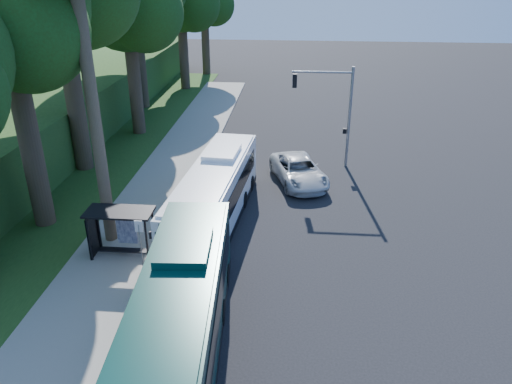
# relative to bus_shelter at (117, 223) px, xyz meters

# --- Properties ---
(ground) EXTENTS (140.00, 140.00, 0.00)m
(ground) POSITION_rel_bus_shelter_xyz_m (7.26, 2.86, -1.81)
(ground) COLOR black
(ground) RESTS_ON ground
(sidewalk) EXTENTS (4.50, 70.00, 0.12)m
(sidewalk) POSITION_rel_bus_shelter_xyz_m (-0.04, 2.86, -1.75)
(sidewalk) COLOR gray
(sidewalk) RESTS_ON ground
(red_curb) EXTENTS (0.25, 30.00, 0.13)m
(red_curb) POSITION_rel_bus_shelter_xyz_m (2.26, -1.14, -1.74)
(red_curb) COLOR maroon
(red_curb) RESTS_ON ground
(grass_verge) EXTENTS (8.00, 70.00, 0.06)m
(grass_verge) POSITION_rel_bus_shelter_xyz_m (-5.74, 7.86, -1.78)
(grass_verge) COLOR #234719
(grass_verge) RESTS_ON ground
(bus_shelter) EXTENTS (3.20, 1.51, 2.55)m
(bus_shelter) POSITION_rel_bus_shelter_xyz_m (0.00, 0.00, 0.00)
(bus_shelter) COLOR black
(bus_shelter) RESTS_ON ground
(stop_sign_pole) EXTENTS (0.35, 0.06, 3.17)m
(stop_sign_pole) POSITION_rel_bus_shelter_xyz_m (1.86, -2.14, 0.28)
(stop_sign_pole) COLOR gray
(stop_sign_pole) RESTS_ON ground
(traffic_signal_pole) EXTENTS (4.10, 0.30, 7.00)m
(traffic_signal_pole) POSITION_rel_bus_shelter_xyz_m (11.04, 12.86, 2.62)
(traffic_signal_pole) COLOR gray
(traffic_signal_pole) RESTS_ON ground
(tree_0) EXTENTS (8.40, 8.00, 15.70)m
(tree_0) POSITION_rel_bus_shelter_xyz_m (-5.14, 2.84, 9.40)
(tree_0) COLOR #382B1E
(tree_0) RESTS_ON ground
(tree_2) EXTENTS (8.82, 8.40, 15.12)m
(tree_2) POSITION_rel_bus_shelter_xyz_m (-4.64, 18.84, 8.67)
(tree_2) COLOR #382B1E
(tree_2) RESTS_ON ground
(white_bus) EXTENTS (3.54, 12.29, 3.61)m
(white_bus) POSITION_rel_bus_shelter_xyz_m (4.19, 3.80, -0.04)
(white_bus) COLOR white
(white_bus) RESTS_ON ground
(teal_bus) EXTENTS (3.63, 13.08, 3.85)m
(teal_bus) POSITION_rel_bus_shelter_xyz_m (4.65, -6.91, 0.07)
(teal_bus) COLOR #09322C
(teal_bus) RESTS_ON ground
(pickup) EXTENTS (4.40, 6.47, 1.64)m
(pickup) POSITION_rel_bus_shelter_xyz_m (8.74, 9.72, -0.98)
(pickup) COLOR silver
(pickup) RESTS_ON ground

